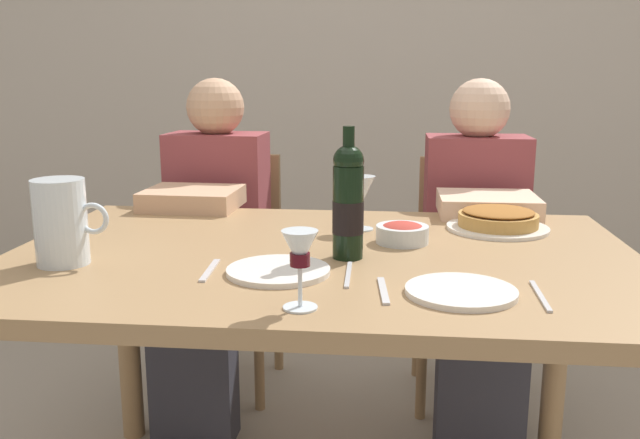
{
  "coord_description": "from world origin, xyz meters",
  "views": [
    {
      "loc": [
        0.16,
        -1.55,
        1.19
      ],
      "look_at": [
        -0.01,
        0.09,
        0.82
      ],
      "focal_mm": 38.05,
      "sensor_mm": 36.0,
      "label": 1
    }
  ],
  "objects": [
    {
      "name": "baked_tart",
      "position": [
        0.45,
        0.28,
        0.79
      ],
      "size": [
        0.27,
        0.27,
        0.06
      ],
      "color": "white",
      "rests_on": "dining_table"
    },
    {
      "name": "salad_bowl",
      "position": [
        0.19,
        0.11,
        0.79
      ],
      "size": [
        0.13,
        0.13,
        0.05
      ],
      "color": "silver",
      "rests_on": "dining_table"
    },
    {
      "name": "water_pitcher",
      "position": [
        -0.57,
        -0.16,
        0.84
      ],
      "size": [
        0.17,
        0.12,
        0.19
      ],
      "color": "silver",
      "rests_on": "dining_table"
    },
    {
      "name": "diner_right",
      "position": [
        0.45,
        0.65,
        0.62
      ],
      "size": [
        0.34,
        0.5,
        1.16
      ],
      "rotation": [
        0.0,
        0.0,
        3.15
      ],
      "color": "#8E3D42",
      "rests_on": "ground"
    },
    {
      "name": "chair_left",
      "position": [
        -0.45,
        0.89,
        0.5
      ],
      "size": [
        0.41,
        0.41,
        0.87
      ],
      "rotation": [
        0.0,
        0.0,
        3.1
      ],
      "color": "#9E7A51",
      "rests_on": "ground"
    },
    {
      "name": "fork_left_setting",
      "position": [
        -0.23,
        -0.18,
        0.76
      ],
      "size": [
        0.02,
        0.16,
        0.0
      ],
      "primitive_type": "cube",
      "rotation": [
        0.0,
        0.0,
        1.62
      ],
      "color": "silver",
      "rests_on": "dining_table"
    },
    {
      "name": "wine_glass_left_diner",
      "position": [
        0.0,
        -0.39,
        0.86
      ],
      "size": [
        0.07,
        0.07,
        0.15
      ],
      "color": "silver",
      "rests_on": "dining_table"
    },
    {
      "name": "dining_table",
      "position": [
        0.0,
        0.0,
        0.67
      ],
      "size": [
        1.5,
        1.0,
        0.76
      ],
      "color": "#9E7A51",
      "rests_on": "ground"
    },
    {
      "name": "knife_right_setting",
      "position": [
        0.45,
        -0.28,
        0.76
      ],
      "size": [
        0.01,
        0.18,
        0.0
      ],
      "primitive_type": "cube",
      "rotation": [
        0.0,
        0.0,
        1.56
      ],
      "color": "silver",
      "rests_on": "dining_table"
    },
    {
      "name": "back_wall",
      "position": [
        0.0,
        2.32,
        1.4
      ],
      "size": [
        8.0,
        0.1,
        2.8
      ],
      "primitive_type": "cube",
      "color": "beige",
      "rests_on": "ground"
    },
    {
      "name": "spoon_right_setting",
      "position": [
        0.15,
        -0.28,
        0.76
      ],
      "size": [
        0.03,
        0.16,
        0.0
      ],
      "primitive_type": "cube",
      "rotation": [
        0.0,
        0.0,
        1.66
      ],
      "color": "silver",
      "rests_on": "dining_table"
    },
    {
      "name": "wine_bottle",
      "position": [
        0.06,
        -0.04,
        0.89
      ],
      "size": [
        0.07,
        0.07,
        0.3
      ],
      "color": "black",
      "rests_on": "dining_table"
    },
    {
      "name": "knife_left_setting",
      "position": [
        0.07,
        -0.18,
        0.76
      ],
      "size": [
        0.01,
        0.18,
        0.0
      ],
      "primitive_type": "cube",
      "rotation": [
        0.0,
        0.0,
        1.59
      ],
      "color": "silver",
      "rests_on": "dining_table"
    },
    {
      "name": "chair_right",
      "position": [
        0.45,
        0.88,
        0.5
      ],
      "size": [
        0.4,
        0.4,
        0.87
      ],
      "rotation": [
        0.0,
        0.0,
        3.15
      ],
      "color": "#9E7A51",
      "rests_on": "ground"
    },
    {
      "name": "dinner_plate_right_setting",
      "position": [
        0.3,
        -0.28,
        0.77
      ],
      "size": [
        0.22,
        0.22,
        0.01
      ],
      "primitive_type": "cylinder",
      "color": "white",
      "rests_on": "dining_table"
    },
    {
      "name": "diner_left",
      "position": [
        -0.45,
        0.66,
        0.62
      ],
      "size": [
        0.35,
        0.51,
        1.16
      ],
      "rotation": [
        0.0,
        0.0,
        3.1
      ],
      "color": "#8E3D42",
      "rests_on": "ground"
    },
    {
      "name": "dinner_plate_left_setting",
      "position": [
        -0.08,
        -0.18,
        0.77
      ],
      "size": [
        0.22,
        0.22,
        0.01
      ],
      "primitive_type": "cylinder",
      "color": "white",
      "rests_on": "dining_table"
    },
    {
      "name": "wine_glass_right_diner",
      "position": [
        0.08,
        0.25,
        0.87
      ],
      "size": [
        0.07,
        0.07,
        0.15
      ],
      "color": "silver",
      "rests_on": "dining_table"
    }
  ]
}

